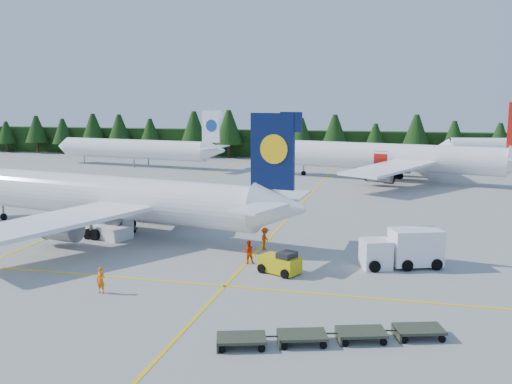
% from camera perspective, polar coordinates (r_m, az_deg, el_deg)
% --- Properties ---
extents(ground, '(320.00, 320.00, 0.00)m').
position_cam_1_polar(ground, '(47.48, -7.98, -6.51)').
color(ground, '#A0A19B').
rests_on(ground, ground).
extents(taxi_stripe_a, '(0.25, 120.00, 0.01)m').
position_cam_1_polar(taxi_stripe_a, '(70.90, -12.46, -1.37)').
color(taxi_stripe_a, yellow).
rests_on(taxi_stripe_a, ground).
extents(taxi_stripe_b, '(0.25, 120.00, 0.01)m').
position_cam_1_polar(taxi_stripe_b, '(64.61, 3.65, -2.20)').
color(taxi_stripe_b, yellow).
rests_on(taxi_stripe_b, ground).
extents(taxi_stripe_cross, '(80.00, 0.25, 0.01)m').
position_cam_1_polar(taxi_stripe_cross, '(42.22, -11.04, -8.61)').
color(taxi_stripe_cross, yellow).
rests_on(taxi_stripe_cross, ground).
extents(treeline_hedge, '(220.00, 4.00, 6.00)m').
position_cam_1_polar(treeline_hedge, '(125.89, 6.07, 4.76)').
color(treeline_hedge, black).
rests_on(treeline_hedge, ground).
extents(airliner_navy, '(39.96, 32.56, 11.74)m').
position_cam_1_polar(airliner_navy, '(57.70, -16.11, -0.38)').
color(airliner_navy, white).
rests_on(airliner_navy, ground).
extents(airliner_red, '(42.06, 34.21, 12.42)m').
position_cam_1_polar(airliner_red, '(92.68, 12.27, 3.44)').
color(airliner_red, white).
rests_on(airliner_red, ground).
extents(airliner_far_left, '(36.84, 9.08, 10.77)m').
position_cam_1_polar(airliner_far_left, '(113.36, -12.64, 4.28)').
color(airliner_far_left, white).
rests_on(airliner_far_left, ground).
extents(airstairs, '(5.12, 6.68, 3.95)m').
position_cam_1_polar(airstairs, '(55.43, -14.28, -3.50)').
color(airstairs, white).
rests_on(airstairs, ground).
extents(service_truck, '(6.50, 4.20, 2.95)m').
position_cam_1_polar(service_truck, '(45.52, 14.35, -5.50)').
color(service_truck, white).
rests_on(service_truck, ground).
extents(baggage_tug, '(3.39, 2.71, 1.61)m').
position_cam_1_polar(baggage_tug, '(42.77, 2.48, -7.11)').
color(baggage_tug, '#CEBC0B').
rests_on(baggage_tug, ground).
extents(dolly_train, '(12.04, 5.79, 0.15)m').
position_cam_1_polar(dolly_train, '(31.62, 7.60, -13.83)').
color(dolly_train, '#373C2B').
rests_on(dolly_train, ground).
extents(uld_pair, '(5.58, 3.77, 1.84)m').
position_cam_1_polar(uld_pair, '(57.80, -14.24, -2.59)').
color(uld_pair, '#373C2B').
rests_on(uld_pair, ground).
extents(crew_a, '(0.70, 0.52, 1.78)m').
position_cam_1_polar(crew_a, '(39.85, -15.26, -8.52)').
color(crew_a, orange).
rests_on(crew_a, ground).
extents(crew_b, '(1.13, 1.04, 1.87)m').
position_cam_1_polar(crew_b, '(45.22, -0.78, -5.99)').
color(crew_b, red).
rests_on(crew_b, ground).
extents(crew_c, '(0.60, 0.84, 1.94)m').
position_cam_1_polar(crew_c, '(49.17, 0.91, -4.70)').
color(crew_c, '#E24004').
rests_on(crew_c, ground).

